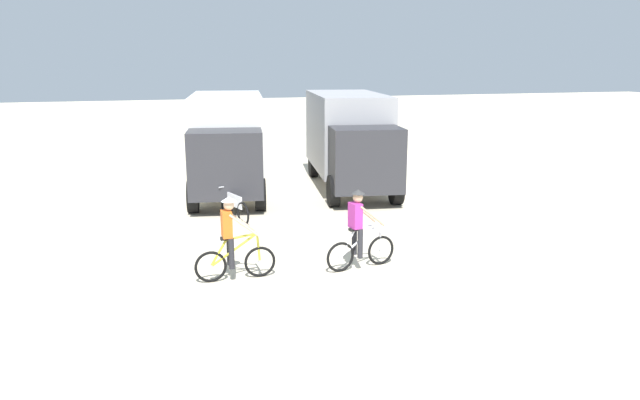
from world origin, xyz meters
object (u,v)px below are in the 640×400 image
at_px(cyclist_orange_shirt, 232,242).
at_px(box_truck_grey_hauler, 350,136).
at_px(bicycle_spare, 235,208).
at_px(box_truck_white_box, 227,139).
at_px(cyclist_cowboy_hat, 359,232).

bearing_deg(cyclist_orange_shirt, box_truck_grey_hauler, 57.07).
relative_size(cyclist_orange_shirt, bicycle_spare, 1.10).
bearing_deg(box_truck_white_box, cyclist_cowboy_hat, -78.25).
height_order(box_truck_white_box, bicycle_spare, box_truck_white_box).
relative_size(box_truck_grey_hauler, cyclist_orange_shirt, 3.85).
height_order(box_truck_grey_hauler, cyclist_orange_shirt, box_truck_grey_hauler).
bearing_deg(cyclist_cowboy_hat, bicycle_spare, 114.28).
xyz_separation_m(box_truck_grey_hauler, cyclist_orange_shirt, (-5.31, -8.20, -1.03)).
height_order(box_truck_white_box, cyclist_cowboy_hat, box_truck_white_box).
height_order(box_truck_grey_hauler, bicycle_spare, box_truck_grey_hauler).
bearing_deg(cyclist_orange_shirt, cyclist_cowboy_hat, -1.03).
bearing_deg(cyclist_orange_shirt, bicycle_spare, 81.82).
bearing_deg(cyclist_cowboy_hat, box_truck_grey_hauler, 73.07).
xyz_separation_m(box_truck_white_box, box_truck_grey_hauler, (4.31, -0.40, 0.00)).
relative_size(box_truck_grey_hauler, bicycle_spare, 4.22).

